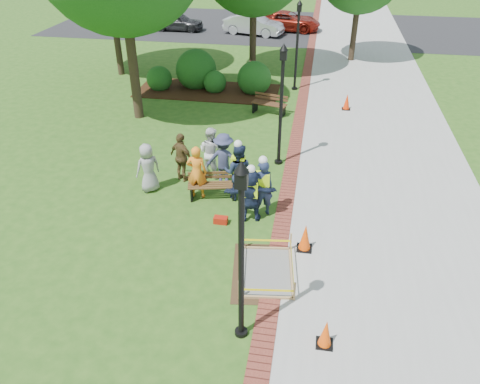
% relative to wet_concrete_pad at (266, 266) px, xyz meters
% --- Properties ---
extents(ground, '(100.00, 100.00, 0.00)m').
position_rel_wet_concrete_pad_xyz_m(ground, '(-1.55, 0.94, -0.23)').
color(ground, '#285116').
rests_on(ground, ground).
extents(sidewalk, '(6.00, 60.00, 0.02)m').
position_rel_wet_concrete_pad_xyz_m(sidewalk, '(3.45, 10.94, -0.22)').
color(sidewalk, '#9E9E99').
rests_on(sidewalk, ground).
extents(brick_edging, '(0.50, 60.00, 0.03)m').
position_rel_wet_concrete_pad_xyz_m(brick_edging, '(0.20, 10.94, -0.22)').
color(brick_edging, maroon).
rests_on(brick_edging, ground).
extents(mulch_bed, '(7.00, 3.00, 0.05)m').
position_rel_wet_concrete_pad_xyz_m(mulch_bed, '(-4.55, 12.94, -0.21)').
color(mulch_bed, '#381E0F').
rests_on(mulch_bed, ground).
extents(parking_lot, '(36.00, 12.00, 0.01)m').
position_rel_wet_concrete_pad_xyz_m(parking_lot, '(-1.55, 27.94, -0.23)').
color(parking_lot, black).
rests_on(parking_lot, ground).
extents(wet_concrete_pad, '(1.97, 2.50, 0.55)m').
position_rel_wet_concrete_pad_xyz_m(wet_concrete_pad, '(0.00, 0.00, 0.00)').
color(wet_concrete_pad, '#47331E').
rests_on(wet_concrete_pad, ground).
extents(bench_near, '(1.58, 0.82, 0.82)m').
position_rel_wet_concrete_pad_xyz_m(bench_near, '(-2.13, 3.26, 0.03)').
color(bench_near, brown).
rests_on(bench_near, ground).
extents(bench_far, '(1.62, 0.89, 0.84)m').
position_rel_wet_concrete_pad_xyz_m(bench_far, '(-1.18, 10.53, 0.03)').
color(bench_far, '#4F291B').
rests_on(bench_far, ground).
extents(cone_front, '(0.36, 0.36, 0.71)m').
position_rel_wet_concrete_pad_xyz_m(cone_front, '(1.50, -2.06, 0.11)').
color(cone_front, black).
rests_on(cone_front, ground).
extents(cone_back, '(0.41, 0.41, 0.80)m').
position_rel_wet_concrete_pad_xyz_m(cone_back, '(0.90, 1.12, 0.15)').
color(cone_back, black).
rests_on(cone_back, ground).
extents(cone_far, '(0.37, 0.37, 0.73)m').
position_rel_wet_concrete_pad_xyz_m(cone_far, '(2.22, 11.61, 0.12)').
color(cone_far, black).
rests_on(cone_far, ground).
extents(toolbox, '(0.41, 0.23, 0.20)m').
position_rel_wet_concrete_pad_xyz_m(toolbox, '(-1.58, 1.94, -0.13)').
color(toolbox, '#A11B0C').
rests_on(toolbox, ground).
extents(lamp_near, '(0.28, 0.28, 4.26)m').
position_rel_wet_concrete_pad_xyz_m(lamp_near, '(-0.30, -2.06, 2.25)').
color(lamp_near, black).
rests_on(lamp_near, ground).
extents(lamp_mid, '(0.28, 0.28, 4.26)m').
position_rel_wet_concrete_pad_xyz_m(lamp_mid, '(-0.30, 5.94, 2.25)').
color(lamp_mid, black).
rests_on(lamp_mid, ground).
extents(lamp_far, '(0.28, 0.28, 4.26)m').
position_rel_wet_concrete_pad_xyz_m(lamp_far, '(-0.30, 13.94, 2.25)').
color(lamp_far, black).
rests_on(lamp_far, ground).
extents(shrub_a, '(1.27, 1.27, 1.27)m').
position_rel_wet_concrete_pad_xyz_m(shrub_a, '(-6.97, 12.78, -0.23)').
color(shrub_a, '#154A15').
rests_on(shrub_a, ground).
extents(shrub_b, '(2.04, 2.04, 2.04)m').
position_rel_wet_concrete_pad_xyz_m(shrub_b, '(-5.26, 13.53, -0.23)').
color(shrub_b, '#154A15').
rests_on(shrub_b, ground).
extents(shrub_c, '(1.14, 1.14, 1.14)m').
position_rel_wet_concrete_pad_xyz_m(shrub_c, '(-4.17, 12.92, -0.23)').
color(shrub_c, '#154A15').
rests_on(shrub_c, ground).
extents(shrub_d, '(1.67, 1.67, 1.67)m').
position_rel_wet_concrete_pad_xyz_m(shrub_d, '(-2.23, 13.14, -0.23)').
color(shrub_d, '#154A15').
rests_on(shrub_d, ground).
extents(shrub_e, '(1.14, 1.14, 1.14)m').
position_rel_wet_concrete_pad_xyz_m(shrub_e, '(-4.95, 14.17, -0.23)').
color(shrub_e, '#154A15').
rests_on(shrub_e, ground).
extents(casual_person_a, '(0.61, 0.60, 1.63)m').
position_rel_wet_concrete_pad_xyz_m(casual_person_a, '(-4.24, 3.37, 0.58)').
color(casual_person_a, gray).
rests_on(casual_person_a, ground).
extents(casual_person_b, '(0.57, 0.37, 1.75)m').
position_rel_wet_concrete_pad_xyz_m(casual_person_b, '(-2.61, 3.27, 0.64)').
color(casual_person_b, orange).
rests_on(casual_person_b, ground).
extents(casual_person_c, '(0.66, 0.55, 1.76)m').
position_rel_wet_concrete_pad_xyz_m(casual_person_c, '(-2.48, 4.69, 0.64)').
color(casual_person_c, silver).
rests_on(casual_person_c, ground).
extents(casual_person_d, '(0.64, 0.58, 1.70)m').
position_rel_wet_concrete_pad_xyz_m(casual_person_d, '(-3.35, 4.19, 0.61)').
color(casual_person_d, brown).
rests_on(casual_person_d, ground).
extents(casual_person_e, '(0.58, 0.38, 1.80)m').
position_rel_wet_concrete_pad_xyz_m(casual_person_e, '(-1.94, 4.20, 0.66)').
color(casual_person_e, '#313556').
rests_on(casual_person_e, ground).
extents(hivis_worker_a, '(0.60, 0.45, 1.82)m').
position_rel_wet_concrete_pad_xyz_m(hivis_worker_a, '(-0.76, 2.28, 0.67)').
color(hivis_worker_a, '#16223A').
rests_on(hivis_worker_a, ground).
extents(hivis_worker_b, '(0.68, 0.58, 1.96)m').
position_rel_wet_concrete_pad_xyz_m(hivis_worker_b, '(-0.47, 2.61, 0.73)').
color(hivis_worker_b, '#1C2D4A').
rests_on(hivis_worker_b, ground).
extents(hivis_worker_c, '(0.60, 0.39, 2.02)m').
position_rel_wet_concrete_pad_xyz_m(hivis_worker_c, '(-1.32, 3.37, 0.76)').
color(hivis_worker_c, '#171A3E').
rests_on(hivis_worker_c, ground).
extents(parked_car_a, '(1.92, 4.33, 1.41)m').
position_rel_wet_concrete_pad_xyz_m(parked_car_a, '(-9.73, 25.38, -0.23)').
color(parked_car_a, '#2A2A2D').
rests_on(parked_car_a, ground).
extents(parked_car_b, '(3.10, 5.03, 1.52)m').
position_rel_wet_concrete_pad_xyz_m(parked_car_b, '(-4.02, 25.07, -0.23)').
color(parked_car_b, silver).
rests_on(parked_car_b, ground).
extents(parked_car_c, '(2.21, 4.63, 1.48)m').
position_rel_wet_concrete_pad_xyz_m(parked_car_c, '(-1.81, 26.75, -0.23)').
color(parked_car_c, maroon).
rests_on(parked_car_c, ground).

